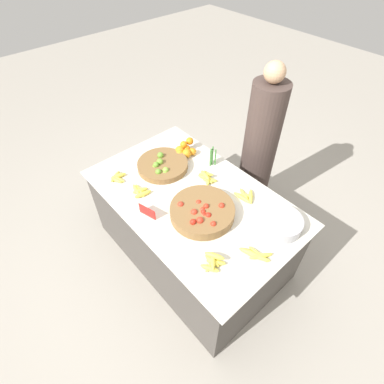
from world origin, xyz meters
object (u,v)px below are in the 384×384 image
(metal_bowl, at_px, (280,223))
(price_sign, at_px, (147,212))
(lime_bowl, at_px, (163,165))
(vendor_person, at_px, (259,151))
(tomato_basket, at_px, (202,212))

(metal_bowl, xyz_separation_m, price_sign, (-0.70, -0.63, 0.00))
(metal_bowl, height_order, price_sign, price_sign)
(metal_bowl, distance_m, price_sign, 0.94)
(lime_bowl, distance_m, price_sign, 0.53)
(lime_bowl, xyz_separation_m, vendor_person, (0.37, 0.83, -0.06))
(lime_bowl, relative_size, metal_bowl, 1.42)
(tomato_basket, height_order, vendor_person, vendor_person)
(price_sign, bearing_deg, metal_bowl, 27.49)
(lime_bowl, distance_m, metal_bowl, 1.07)
(tomato_basket, bearing_deg, vendor_person, 103.99)
(tomato_basket, height_order, metal_bowl, tomato_basket)
(metal_bowl, bearing_deg, tomato_basket, -142.48)
(lime_bowl, xyz_separation_m, tomato_basket, (0.61, -0.11, 0.01))
(lime_bowl, bearing_deg, vendor_person, 65.72)
(metal_bowl, distance_m, vendor_person, 0.90)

